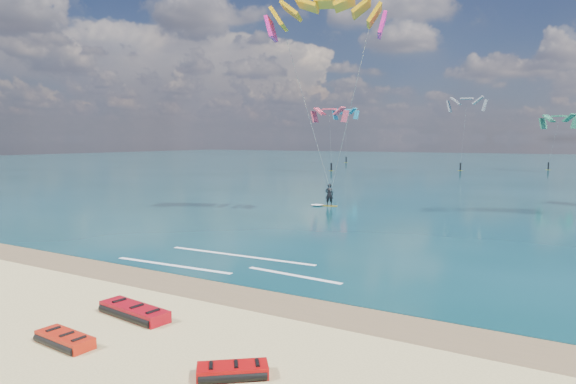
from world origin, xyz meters
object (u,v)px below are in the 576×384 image
Objects in this scene: packed_kite_left at (134,317)px; kitesurfer_main at (328,101)px; packed_kite_mid at (65,345)px; packed_kite_right at (233,377)px.

kitesurfer_main is (-4.95, 24.13, 8.56)m from packed_kite_left.
packed_kite_right is (5.18, 0.81, 0.00)m from packed_kite_mid.
packed_kite_right is at bearing 13.24° from packed_kite_mid.
kitesurfer_main is (-5.02, 26.71, 8.56)m from packed_kite_mid.
packed_kite_right is at bearing -78.64° from kitesurfer_main.
packed_kite_mid is at bearing 150.61° from packed_kite_right.
packed_kite_left is at bearing -88.52° from kitesurfer_main.
packed_kite_left is 26.07m from kitesurfer_main.
packed_kite_left reaches higher than packed_kite_right.
packed_kite_left reaches higher than packed_kite_mid.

